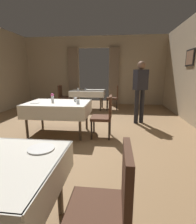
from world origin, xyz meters
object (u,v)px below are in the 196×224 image
at_px(chair_far_left, 63,96).
at_px(glass_far_c, 78,89).
at_px(chair_far_right, 114,97).
at_px(person_waiter_by_doorway, 140,87).
at_px(plate_far_a, 93,90).
at_px(glass_mid_c, 75,100).
at_px(dining_table_far, 88,93).
at_px(dining_table_mid, 58,106).
at_px(plate_mid_b, 35,103).
at_px(glass_far_b, 86,89).
at_px(chair_near_right, 109,203).
at_px(chair_mid_right, 105,115).
at_px(glass_mid_d, 78,102).
at_px(plate_near_c, 41,149).
at_px(flower_vase_mid, 52,97).

relative_size(chair_far_left, glass_far_c, 8.12).
distance_m(chair_far_right, person_waiter_by_doorway, 1.98).
bearing_deg(plate_far_a, glass_mid_c, -90.65).
bearing_deg(dining_table_far, dining_table_mid, -94.06).
relative_size(chair_far_left, plate_mid_b, 4.35).
bearing_deg(person_waiter_by_doorway, glass_far_b, 137.32).
xyz_separation_m(chair_far_left, chair_far_right, (2.08, -0.08, 0.00)).
bearing_deg(chair_near_right, plate_far_a, 99.21).
xyz_separation_m(glass_mid_c, plate_far_a, (0.03, 2.71, -0.04)).
bearing_deg(dining_table_far, chair_mid_right, -73.34).
bearing_deg(dining_table_mid, dining_table_far, 85.94).
bearing_deg(chair_far_right, glass_far_c, -166.82).
height_order(chair_near_right, glass_mid_d, chair_near_right).
relative_size(dining_table_far, person_waiter_by_doorway, 0.76).
xyz_separation_m(dining_table_far, plate_far_a, (0.21, -0.03, 0.10)).
bearing_deg(chair_near_right, glass_far_b, 102.12).
distance_m(dining_table_mid, chair_far_right, 3.13).
distance_m(plate_near_c, person_waiter_by_doorway, 3.76).
distance_m(glass_mid_d, glass_far_b, 3.00).
relative_size(chair_mid_right, chair_far_left, 1.00).
height_order(dining_table_far, person_waiter_by_doorway, person_waiter_by_doorway).
height_order(plate_near_c, person_waiter_by_doorway, person_waiter_by_doorway).
relative_size(flower_vase_mid, person_waiter_by_doorway, 0.12).
distance_m(dining_table_mid, flower_vase_mid, 0.24).
relative_size(plate_mid_b, glass_mid_d, 2.41).
relative_size(glass_mid_c, plate_far_a, 0.44).
xyz_separation_m(chair_mid_right, glass_mid_d, (-0.59, -0.04, 0.28)).
bearing_deg(glass_mid_c, glass_mid_d, -65.64).
xyz_separation_m(glass_mid_c, person_waiter_by_doorway, (1.60, 0.98, 0.22)).
height_order(chair_near_right, glass_far_b, chair_near_right).
xyz_separation_m(chair_mid_right, glass_far_b, (-0.97, 2.93, 0.28)).
bearing_deg(chair_mid_right, chair_far_left, 122.24).
distance_m(chair_mid_right, person_waiter_by_doorway, 1.59).
bearing_deg(person_waiter_by_doorway, chair_mid_right, -126.11).
height_order(dining_table_mid, glass_mid_d, glass_mid_d).
bearing_deg(plate_mid_b, chair_far_left, 96.78).
distance_m(dining_table_mid, glass_far_b, 2.82).
height_order(chair_near_right, plate_far_a, chair_near_right).
distance_m(dining_table_far, person_waiter_by_doorway, 2.53).
relative_size(chair_far_left, plate_near_c, 3.98).
bearing_deg(plate_far_a, glass_far_b, -176.89).
height_order(glass_mid_c, glass_far_b, glass_mid_c).
height_order(dining_table_mid, glass_far_c, glass_far_c).
relative_size(plate_near_c, flower_vase_mid, 1.12).
xyz_separation_m(dining_table_mid, glass_far_c, (-0.12, 2.55, 0.15)).
bearing_deg(plate_far_a, chair_near_right, -80.79).
relative_size(glass_mid_d, glass_far_b, 0.97).
xyz_separation_m(chair_far_right, plate_mid_b, (-1.71, -3.05, 0.24)).
height_order(glass_far_c, person_waiter_by_doorway, person_waiter_by_doorway).
xyz_separation_m(plate_near_c, plate_mid_b, (-1.17, 2.24, 0.00)).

